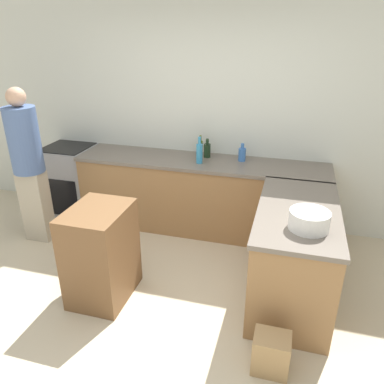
{
  "coord_description": "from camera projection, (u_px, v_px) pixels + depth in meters",
  "views": [
    {
      "loc": [
        1.02,
        -2.27,
        2.31
      ],
      "look_at": [
        0.18,
        0.72,
        0.93
      ],
      "focal_mm": 35.0,
      "sensor_mm": 36.0,
      "label": 1
    }
  ],
  "objects": [
    {
      "name": "dish_soap_bottle",
      "position": [
        199.0,
        153.0,
        4.21
      ],
      "size": [
        0.07,
        0.07,
        0.3
      ],
      "color": "#338CBF",
      "rests_on": "counter_back"
    },
    {
      "name": "island_table",
      "position": [
        101.0,
        254.0,
        3.36
      ],
      "size": [
        0.49,
        0.63,
        0.88
      ],
      "color": "brown",
      "rests_on": "ground_plane"
    },
    {
      "name": "range_oven",
      "position": [
        71.0,
        179.0,
        4.98
      ],
      "size": [
        0.61,
        0.6,
        0.9
      ],
      "color": "#99999E",
      "rests_on": "ground_plane"
    },
    {
      "name": "wine_bottle_dark",
      "position": [
        207.0,
        150.0,
        4.42
      ],
      "size": [
        0.08,
        0.08,
        0.22
      ],
      "color": "black",
      "rests_on": "counter_back"
    },
    {
      "name": "counter_peninsula",
      "position": [
        293.0,
        253.0,
        3.37
      ],
      "size": [
        0.69,
        1.4,
        0.89
      ],
      "color": "olive",
      "rests_on": "ground_plane"
    },
    {
      "name": "olive_oil_bottle",
      "position": [
        200.0,
        147.0,
        4.48
      ],
      "size": [
        0.06,
        0.06,
        0.25
      ],
      "color": "#475B1E",
      "rests_on": "counter_back"
    },
    {
      "name": "wall_back",
      "position": [
        208.0,
        114.0,
        4.46
      ],
      "size": [
        8.0,
        0.06,
        2.7
      ],
      "color": "silver",
      "rests_on": "ground_plane"
    },
    {
      "name": "person_by_range",
      "position": [
        28.0,
        162.0,
        4.09
      ],
      "size": [
        0.34,
        0.34,
        1.75
      ],
      "color": "#ADA38E",
      "rests_on": "ground_plane"
    },
    {
      "name": "paper_bag",
      "position": [
        271.0,
        353.0,
        2.7
      ],
      "size": [
        0.26,
        0.21,
        0.31
      ],
      "color": "#A88456",
      "rests_on": "ground_plane"
    },
    {
      "name": "ground_plane",
      "position": [
        149.0,
        322.0,
        3.19
      ],
      "size": [
        14.0,
        14.0,
        0.0
      ],
      "primitive_type": "plane",
      "color": "beige"
    },
    {
      "name": "mixing_bowl",
      "position": [
        309.0,
        220.0,
        2.85
      ],
      "size": [
        0.31,
        0.31,
        0.15
      ],
      "color": "white",
      "rests_on": "counter_peninsula"
    },
    {
      "name": "counter_back",
      "position": [
        200.0,
        195.0,
        4.52
      ],
      "size": [
        2.94,
        0.66,
        0.89
      ],
      "color": "olive",
      "rests_on": "ground_plane"
    },
    {
      "name": "water_bottle_blue",
      "position": [
        242.0,
        154.0,
        4.3
      ],
      "size": [
        0.08,
        0.08,
        0.21
      ],
      "color": "#386BB7",
      "rests_on": "counter_back"
    }
  ]
}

